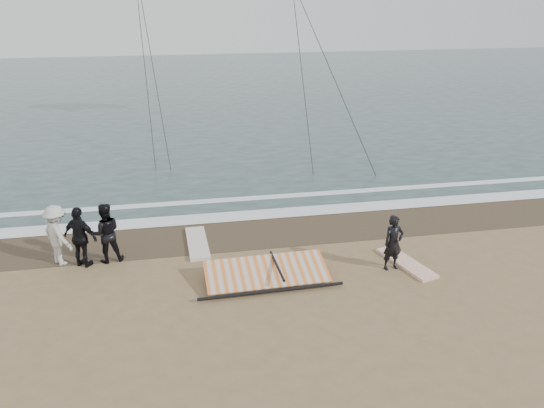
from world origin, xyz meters
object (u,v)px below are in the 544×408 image
Objects in this scene: man_main at (393,243)px; board_cream at (197,243)px; board_white at (406,263)px; sail_rig at (264,272)px.

board_cream is at bearing 146.14° from man_main.
board_white is 0.93× the size of board_cream.
man_main is 6.29m from board_cream.
man_main is at bearing -27.39° from board_cream.
man_main is 0.42× the size of sail_rig.
board_white is (0.56, 0.16, -0.81)m from man_main.
board_white is at bearing 0.42° from sail_rig.
board_cream is (-6.18, 2.55, 0.01)m from board_white.
board_white is 4.42m from sail_rig.
sail_rig is (-3.86, 0.13, -0.66)m from man_main.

